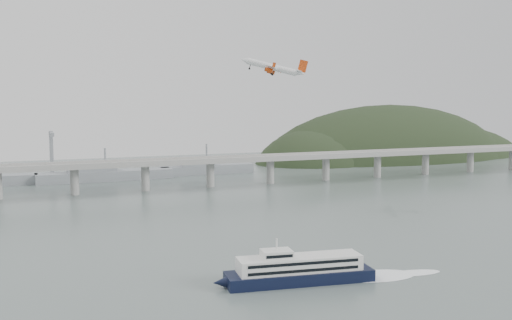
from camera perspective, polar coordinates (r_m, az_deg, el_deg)
name	(u,v)px	position (r m, az deg, el deg)	size (l,w,h in m)	color
ground	(301,252)	(270.92, 4.35, -8.75)	(900.00, 900.00, 0.00)	#576562
bridge	(183,165)	(452.80, -6.93, -0.50)	(800.00, 22.00, 23.90)	#959592
headland	(399,174)	(699.74, 13.45, -1.35)	(365.00, 155.00, 156.00)	black
ferry	(299,270)	(227.93, 4.16, -10.40)	(91.67, 24.29, 17.31)	black
airliner	(274,68)	(367.92, 1.68, 8.79)	(37.46, 35.68, 13.26)	white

